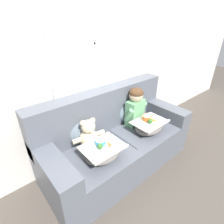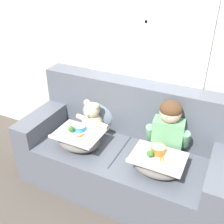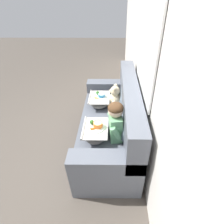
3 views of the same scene
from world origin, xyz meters
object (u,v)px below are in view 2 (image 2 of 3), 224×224
at_px(throw_pillow_behind_child, 171,129).
at_px(lap_tray_teddy, 79,139).
at_px(teddy_bear, 92,120).
at_px(couch, 125,152).
at_px(lap_tray_child, 157,163).
at_px(throw_pillow_behind_teddy, 98,110).
at_px(child_figure, 169,127).

xyz_separation_m(throw_pillow_behind_child, lap_tray_teddy, (-0.77, -0.39, -0.11)).
bearing_deg(teddy_bear, couch, -3.97).
height_order(couch, lap_tray_child, couch).
distance_m(throw_pillow_behind_teddy, teddy_bear, 0.14).
xyz_separation_m(couch, lap_tray_teddy, (-0.39, -0.23, 0.18)).
height_order(throw_pillow_behind_child, lap_tray_teddy, throw_pillow_behind_child).
xyz_separation_m(couch, teddy_bear, (-0.39, 0.03, 0.26)).
height_order(child_figure, lap_tray_child, child_figure).
bearing_deg(child_figure, couch, -175.42).
relative_size(couch, throw_pillow_behind_child, 4.57).
distance_m(throw_pillow_behind_teddy, lap_tray_child, 0.87).
bearing_deg(child_figure, lap_tray_teddy, -161.42).
bearing_deg(teddy_bear, lap_tray_teddy, -89.92).
bearing_deg(child_figure, throw_pillow_behind_teddy, 170.39).
distance_m(throw_pillow_behind_child, lap_tray_child, 0.41).
xyz_separation_m(couch, lap_tray_child, (0.38, -0.23, 0.19)).
xyz_separation_m(couch, child_figure, (0.39, 0.03, 0.40)).
relative_size(child_figure, lap_tray_teddy, 1.25).
distance_m(throw_pillow_behind_child, throw_pillow_behind_teddy, 0.77).
relative_size(throw_pillow_behind_child, child_figure, 0.80).
xyz_separation_m(couch, throw_pillow_behind_teddy, (-0.39, 0.16, 0.30)).
height_order(throw_pillow_behind_child, teddy_bear, throw_pillow_behind_child).
xyz_separation_m(throw_pillow_behind_child, lap_tray_child, (-0.00, -0.39, -0.11)).
distance_m(throw_pillow_behind_teddy, child_figure, 0.79).
bearing_deg(throw_pillow_behind_child, lap_tray_teddy, -153.18).
bearing_deg(lap_tray_teddy, throw_pillow_behind_child, 26.82).
bearing_deg(throw_pillow_behind_child, lap_tray_child, -90.18).
relative_size(throw_pillow_behind_child, lap_tray_teddy, 1.00).
bearing_deg(throw_pillow_behind_teddy, lap_tray_teddy, -90.06).
xyz_separation_m(teddy_bear, lap_tray_child, (0.77, -0.26, -0.07)).
bearing_deg(teddy_bear, throw_pillow_behind_child, 9.89).
distance_m(couch, lap_tray_teddy, 0.49).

